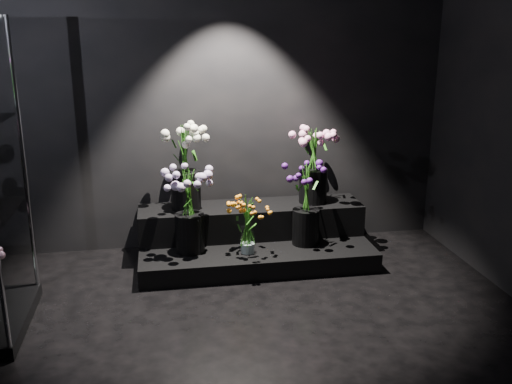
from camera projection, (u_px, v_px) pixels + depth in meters
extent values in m
plane|color=black|center=(258.00, 363.00, 3.39)|extent=(4.00, 4.00, 0.00)
plane|color=black|center=(218.00, 90.00, 4.89)|extent=(4.00, 0.00, 4.00)
plane|color=black|center=(436.00, 313.00, 1.11)|extent=(4.00, 0.00, 4.00)
cube|color=black|center=(255.00, 252.00, 4.84)|extent=(1.93, 0.86, 0.16)
cube|color=black|center=(251.00, 220.00, 4.99)|extent=(1.93, 0.43, 0.27)
cylinder|color=white|center=(248.00, 239.00, 4.59)|extent=(0.12, 0.12, 0.23)
cylinder|color=black|center=(190.00, 233.00, 4.60)|extent=(0.23, 0.23, 0.32)
cylinder|color=black|center=(306.00, 227.00, 4.77)|extent=(0.22, 0.22, 0.30)
cylinder|color=black|center=(186.00, 190.00, 4.82)|extent=(0.25, 0.25, 0.33)
cylinder|color=black|center=(313.00, 186.00, 4.99)|extent=(0.24, 0.24, 0.30)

